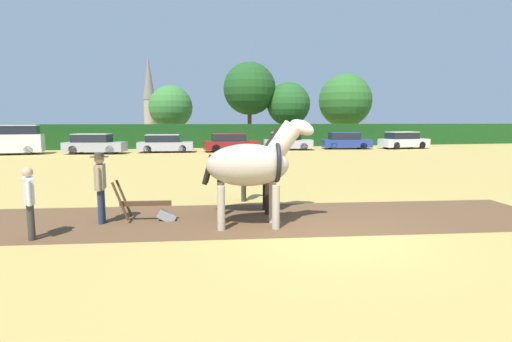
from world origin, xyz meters
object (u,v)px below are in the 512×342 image
Objects in this scene: church_spire at (149,94)px; parked_car_far_right at (403,140)px; farmer_at_plow at (100,182)px; draft_horse_lead_right at (248,165)px; parked_car_right at (346,141)px; parked_van at (8,140)px; draft_horse_lead_left at (253,164)px; tree_center_right at (345,101)px; parked_car_center_left at (165,144)px; parked_car_center_right at (287,141)px; farmer_beside_team at (244,171)px; farmer_onlooker_left at (29,198)px; tree_left at (171,107)px; parked_car_left at (94,144)px; plow at (151,209)px; parked_car_center at (230,143)px; tree_center at (288,104)px.

parked_car_far_right is at bearing -61.71° from church_spire.
farmer_at_plow is 32.25m from parked_car_far_right.
draft_horse_lead_right is 27.02m from parked_car_right.
parked_van is 27.58m from parked_car_right.
parked_car_far_right is (19.28, 22.28, -0.56)m from draft_horse_lead_right.
parked_car_right is (18.60, -43.60, -6.89)m from church_spire.
draft_horse_lead_left is 27.83m from parked_van.
parked_car_center_left is (-21.32, -11.83, -4.28)m from tree_center_right.
draft_horse_lead_right is 24.55m from parked_car_center_right.
farmer_beside_team reaches higher than farmer_onlooker_left.
tree_left is 1.33× the size of parked_car_left.
parked_car_far_right reaches higher than plow.
farmer_at_plow is (-2.34, -33.73, -2.98)m from tree_left.
farmer_at_plow reaches higher than parked_car_left.
parked_car_center_right is at bearing 63.60° from farmer_at_plow.
draft_horse_lead_right is 0.60× the size of parked_car_center.
parked_car_center_left is at bearing -150.98° from tree_center_right.
draft_horse_lead_right is 0.61× the size of parked_car_center_right.
draft_horse_lead_left reaches higher than parked_car_far_right.
tree_left reaches higher than parked_car_center.
parked_car_center_left is (-1.92, 24.08, -0.78)m from draft_horse_lead_left.
tree_center_right is 1.67× the size of parked_van.
farmer_onlooker_left is at bearing -115.99° from tree_center.
farmer_at_plow is at bearing -116.92° from parked_car_right.
plow is 3.48m from farmer_beside_team.
farmer_beside_team is at bearing -120.05° from tree_center_right.
parked_car_far_right is at bearing -28.32° from tree_left.
parked_van is (-12.23, -10.48, -2.85)m from tree_left.
farmer_at_plow is (-3.54, 1.13, -0.46)m from draft_horse_lead_left.
farmer_onlooker_left is (-3.59, -34.83, -3.12)m from tree_left.
draft_horse_lead_right reaches higher than parked_car_center_left.
draft_horse_lead_right is 1.77× the size of farmer_onlooker_left.
parked_car_right is at bearing 167.32° from parked_car_far_right.
plow is 0.34× the size of parked_car_center_left.
parked_car_right is at bearing -33.83° from tree_left.
farmer_beside_team is (3.93, 1.94, -0.06)m from farmer_at_plow.
farmer_beside_team is 22.15m from parked_car_left.
parked_van is at bearing 138.10° from farmer_beside_team.
draft_horse_lead_left is 0.99× the size of draft_horse_lead_right.
draft_horse_lead_right is at bearing -110.98° from parked_car_right.
farmer_at_plow is 0.38× the size of parked_car_right.
farmer_beside_team is 0.36× the size of parked_car_center_left.
tree_center_right is at bearing 57.74° from parked_car_center_right.
tree_center_right is at bearing 39.79° from farmer_onlooker_left.
parked_car_center_left is (0.45, 23.03, 0.39)m from plow.
parked_van reaches higher than parked_car_left.
farmer_onlooker_left is (-4.98, -1.41, -0.44)m from draft_horse_lead_right.
tree_left is 18.76m from parked_car_right.
tree_center_right reaches higher than parked_car_right.
church_spire reaches higher than parked_van.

